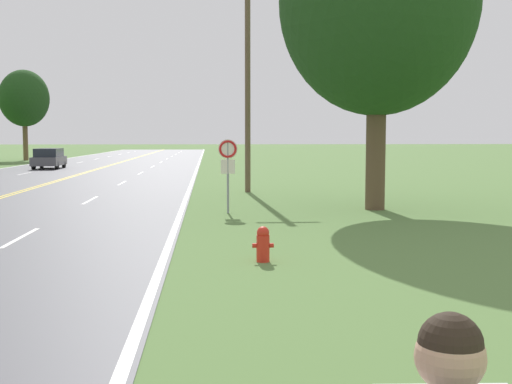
# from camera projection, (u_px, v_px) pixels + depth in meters

# --- Properties ---
(fire_hydrant) EXTENTS (0.41, 0.25, 0.69)m
(fire_hydrant) POSITION_uv_depth(u_px,v_px,m) (263.00, 244.00, 12.36)
(fire_hydrant) COLOR red
(fire_hydrant) RESTS_ON ground
(traffic_sign) EXTENTS (0.60, 0.10, 2.32)m
(traffic_sign) POSITION_uv_depth(u_px,v_px,m) (228.00, 158.00, 20.03)
(traffic_sign) COLOR gray
(traffic_sign) RESTS_ON ground
(utility_pole_midground) EXTENTS (1.80, 0.24, 9.03)m
(utility_pole_midground) POSITION_uv_depth(u_px,v_px,m) (248.00, 84.00, 27.50)
(utility_pole_midground) COLOR brown
(utility_pole_midground) RESTS_ON ground
(tree_left_verge) EXTENTS (4.93, 4.93, 9.09)m
(tree_left_verge) POSITION_uv_depth(u_px,v_px,m) (24.00, 98.00, 64.38)
(tree_left_verge) COLOR brown
(tree_left_verge) RESTS_ON ground
(tree_mid_treeline) EXTENTS (6.43, 6.43, 10.48)m
(tree_mid_treeline) POSITION_uv_depth(u_px,v_px,m) (378.00, 1.00, 20.68)
(tree_mid_treeline) COLOR brown
(tree_mid_treeline) RESTS_ON ground
(car_dark_grey_van_mid_near) EXTENTS (1.95, 4.10, 1.53)m
(car_dark_grey_van_mid_near) POSITION_uv_depth(u_px,v_px,m) (49.00, 158.00, 47.88)
(car_dark_grey_van_mid_near) COLOR black
(car_dark_grey_van_mid_near) RESTS_ON ground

